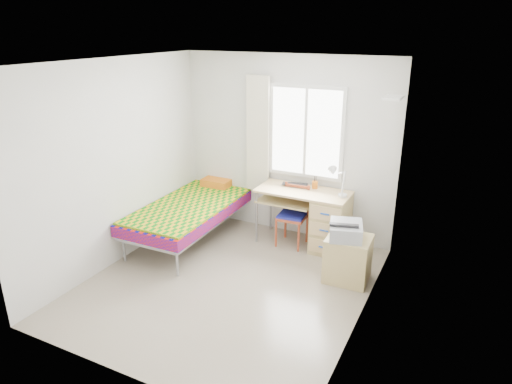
% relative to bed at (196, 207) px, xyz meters
% --- Properties ---
extents(floor, '(3.50, 3.50, 0.00)m').
position_rel_bed_xyz_m(floor, '(1.08, -0.96, -0.47)').
color(floor, '#BCAD93').
rests_on(floor, ground).
extents(ceiling, '(3.50, 3.50, 0.00)m').
position_rel_bed_xyz_m(ceiling, '(1.08, -0.96, 2.13)').
color(ceiling, white).
rests_on(ceiling, wall_back).
extents(wall_back, '(3.20, 0.00, 3.20)m').
position_rel_bed_xyz_m(wall_back, '(1.08, 0.79, 0.83)').
color(wall_back, silver).
rests_on(wall_back, ground).
extents(wall_left, '(0.00, 3.50, 3.50)m').
position_rel_bed_xyz_m(wall_left, '(-0.52, -0.96, 0.83)').
color(wall_left, silver).
rests_on(wall_left, ground).
extents(wall_right, '(0.00, 3.50, 3.50)m').
position_rel_bed_xyz_m(wall_right, '(2.68, -0.96, 0.83)').
color(wall_right, silver).
rests_on(wall_right, ground).
extents(window, '(1.10, 0.04, 1.30)m').
position_rel_bed_xyz_m(window, '(1.38, 0.77, 1.08)').
color(window, white).
rests_on(window, wall_back).
extents(curtain, '(0.35, 0.05, 1.70)m').
position_rel_bed_xyz_m(curtain, '(0.66, 0.72, 0.98)').
color(curtain, '#F7ECCC').
rests_on(curtain, wall_back).
extents(floating_shelf, '(0.20, 0.32, 0.03)m').
position_rel_bed_xyz_m(floating_shelf, '(2.57, 0.44, 1.68)').
color(floating_shelf, white).
rests_on(floating_shelf, wall_right).
extents(bed, '(1.06, 2.24, 0.97)m').
position_rel_bed_xyz_m(bed, '(0.00, 0.00, 0.00)').
color(bed, '#95979D').
rests_on(bed, floor).
extents(desk, '(1.29, 0.59, 0.80)m').
position_rel_bed_xyz_m(desk, '(1.83, 0.47, -0.03)').
color(desk, '#DBC273').
rests_on(desk, floor).
extents(chair, '(0.40, 0.40, 0.87)m').
position_rel_bed_xyz_m(chair, '(1.37, 0.42, 0.02)').
color(chair, brown).
rests_on(chair, floor).
extents(cabinet, '(0.54, 0.48, 0.57)m').
position_rel_bed_xyz_m(cabinet, '(2.34, -0.22, -0.18)').
color(cabinet, tan).
rests_on(cabinet, floor).
extents(printer, '(0.48, 0.52, 0.19)m').
position_rel_bed_xyz_m(printer, '(2.29, -0.23, 0.19)').
color(printer, '#9DA1A5').
rests_on(printer, cabinet).
extents(laptop, '(0.40, 0.31, 0.03)m').
position_rel_bed_xyz_m(laptop, '(1.31, 0.55, 0.35)').
color(laptop, black).
rests_on(laptop, desk).
extents(pen_cup, '(0.08, 0.08, 0.10)m').
position_rel_bed_xyz_m(pen_cup, '(1.59, 0.63, 0.39)').
color(pen_cup, orange).
rests_on(pen_cup, desk).
extents(task_lamp, '(0.24, 0.34, 0.46)m').
position_rel_bed_xyz_m(task_lamp, '(1.97, 0.36, 0.63)').
color(task_lamp, white).
rests_on(task_lamp, desk).
extents(book, '(0.19, 0.24, 0.02)m').
position_rel_bed_xyz_m(book, '(1.28, 0.46, 0.12)').
color(book, gray).
rests_on(book, desk).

